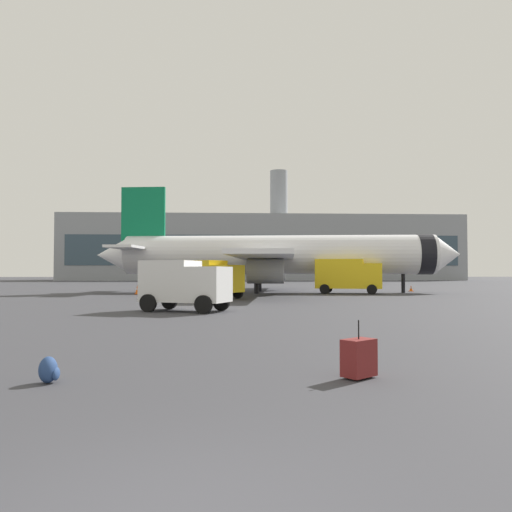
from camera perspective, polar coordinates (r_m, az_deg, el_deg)
The scene contains 10 objects.
airplane_at_gate at distance 48.97m, azimuth 2.29°, elevation 0.10°, with size 35.77×32.34×10.50m.
service_truck at distance 38.39m, azimuth -5.20°, elevation -2.43°, with size 5.11×4.73×2.90m.
fuel_truck at distance 47.07m, azimuth 10.44°, elevation -2.09°, with size 6.44×4.13×3.20m.
cargo_van at distance 25.86m, azimuth -8.17°, elevation -3.06°, with size 4.83×3.70×2.60m.
safety_cone_near at distance 52.25m, azimuth -6.38°, elevation -3.62°, with size 0.44×0.44×0.75m.
safety_cone_mid at distance 54.23m, azimuth 17.26°, elevation -3.55°, with size 0.44×0.44×0.62m.
safety_cone_far at distance 46.48m, azimuth -13.38°, elevation -3.76°, with size 0.44×0.44×0.82m.
rolling_suitcase at distance 9.86m, azimuth 11.64°, elevation -11.28°, with size 0.75×0.71×1.10m.
traveller_backpack at distance 10.02m, azimuth -22.53°, elevation -11.94°, with size 0.36×0.40×0.48m.
terminal_building at distance 125.82m, azimuth 0.73°, elevation 0.86°, with size 95.77×21.10×27.62m.
Camera 1 is at (0.49, -4.04, 2.02)m, focal length 35.09 mm.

